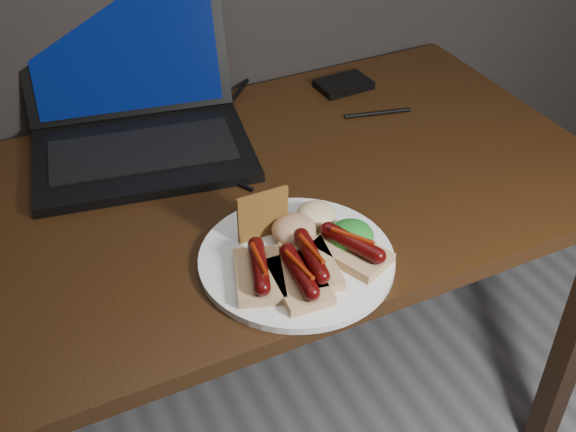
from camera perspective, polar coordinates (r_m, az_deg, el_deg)
The scene contains 13 objects.
desk at distance 1.32m, azimuth -5.20°, elevation -1.46°, with size 1.40×0.70×0.75m.
laptop at distance 1.40m, azimuth -11.87°, elevation 7.53°, with size 0.46×0.42×0.25m.
hard_drive at distance 1.59m, azimuth 4.41°, elevation 10.33°, with size 0.11×0.08×0.02m, color black.
desk_cables at distance 1.38m, azimuth -7.46°, elevation 5.08°, with size 0.93×0.39×0.01m.
plate at distance 1.12m, azimuth 0.67°, elevation -3.44°, with size 0.30×0.30×0.01m, color white.
bread_sausage_left at distance 1.06m, azimuth -2.30°, elevation -4.39°, with size 0.10×0.13×0.04m.
bread_sausage_center at distance 1.08m, azimuth 1.84°, elevation -3.59°, with size 0.09×0.12×0.04m.
bread_sausage_right at distance 1.11m, azimuth 5.08°, elevation -2.56°, with size 0.11×0.13×0.04m.
bread_sausage_extra at distance 1.05m, azimuth 0.87°, elevation -4.86°, with size 0.08×0.12×0.04m.
crispbread at distance 1.13m, azimuth -1.99°, elevation 0.10°, with size 0.09×0.01×0.09m, color olive.
salad_greens at distance 1.13m, azimuth 5.03°, elevation -1.51°, with size 0.07×0.07×0.04m, color #13621A.
salsa_mound at distance 1.13m, azimuth 0.51°, elevation -1.08°, with size 0.07×0.07×0.04m, color maroon.
coleslaw_mound at distance 1.17m, azimuth 2.23°, elevation 0.10°, with size 0.06×0.06×0.04m, color beige.
Camera 1 is at (-0.34, 0.42, 1.50)m, focal length 45.00 mm.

